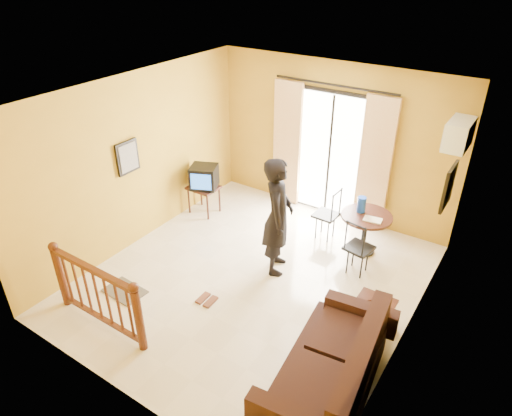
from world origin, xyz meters
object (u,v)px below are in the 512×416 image
Objects in this scene: television at (204,177)px; dining_table at (366,223)px; sofa at (334,371)px; standing_person at (278,217)px; coffee_table at (368,320)px.

television is 2.99m from dining_table.
standing_person is at bearing 129.75° from sofa.
sofa reaches higher than dining_table.
sofa is 2.45m from standing_person.
television is 0.68× the size of coffee_table.
coffee_table is 0.43× the size of sofa.
sofa is at bearing -56.06° from television.
television is 4.44m from sofa.
coffee_table is 1.93m from standing_person.
sofa is (0.01, -1.05, 0.09)m from coffee_table.
standing_person is (-0.95, -1.18, 0.39)m from dining_table.
dining_table is 0.93× the size of coffee_table.
television is 2.14m from standing_person.
dining_table is 0.44× the size of standing_person.
television is at bearing 140.90° from sofa.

